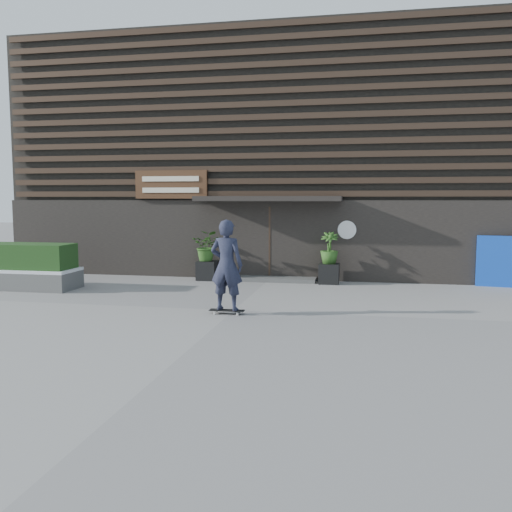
% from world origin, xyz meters
% --- Properties ---
extents(ground, '(80.00, 80.00, 0.00)m').
position_xyz_m(ground, '(0.00, 0.00, 0.00)').
color(ground, gray).
rests_on(ground, ground).
extents(entrance_step, '(3.00, 0.80, 0.12)m').
position_xyz_m(entrance_step, '(0.00, 4.60, 0.06)').
color(entrance_step, '#484846').
rests_on(entrance_step, ground).
extents(planter_pot_left, '(0.60, 0.60, 0.60)m').
position_xyz_m(planter_pot_left, '(-1.90, 4.40, 0.30)').
color(planter_pot_left, black).
rests_on(planter_pot_left, ground).
extents(bamboo_left, '(0.86, 0.75, 0.96)m').
position_xyz_m(bamboo_left, '(-1.90, 4.40, 1.08)').
color(bamboo_left, '#2D591E').
rests_on(bamboo_left, planter_pot_left).
extents(planter_pot_right, '(0.60, 0.60, 0.60)m').
position_xyz_m(planter_pot_right, '(1.90, 4.40, 0.30)').
color(planter_pot_right, black).
rests_on(planter_pot_right, ground).
extents(bamboo_right, '(0.54, 0.54, 0.96)m').
position_xyz_m(bamboo_right, '(1.90, 4.40, 1.08)').
color(bamboo_right, '#2D591E').
rests_on(bamboo_right, planter_pot_right).
extents(raised_bed, '(3.50, 1.20, 0.50)m').
position_xyz_m(raised_bed, '(-6.81, 1.86, 0.25)').
color(raised_bed, '#4C4C4A').
rests_on(raised_bed, ground).
extents(snow_layer, '(3.50, 1.20, 0.08)m').
position_xyz_m(snow_layer, '(-6.81, 1.86, 0.54)').
color(snow_layer, white).
rests_on(snow_layer, raised_bed).
extents(hedge, '(3.30, 1.00, 0.70)m').
position_xyz_m(hedge, '(-6.81, 1.86, 0.93)').
color(hedge, '#193914').
rests_on(hedge, snow_layer).
extents(blue_tarp, '(1.58, 0.33, 1.48)m').
position_xyz_m(blue_tarp, '(6.94, 4.70, 0.74)').
color(blue_tarp, '#0D39AF').
rests_on(blue_tarp, ground).
extents(building, '(18.00, 11.00, 8.00)m').
position_xyz_m(building, '(-0.00, 9.96, 3.99)').
color(building, black).
rests_on(building, ground).
extents(skateboarder, '(0.78, 0.55, 2.10)m').
position_xyz_m(skateboarder, '(-0.06, -0.43, 1.09)').
color(skateboarder, black).
rests_on(skateboarder, ground).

